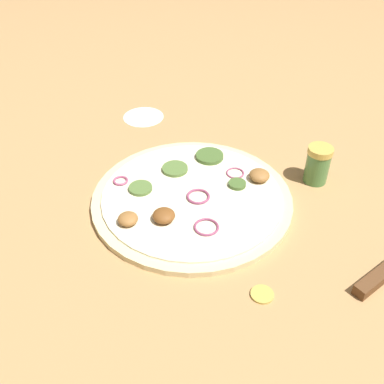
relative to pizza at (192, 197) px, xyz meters
The scene contains 5 objects.
ground_plane 0.01m from the pizza, 60.82° to the right, with size 3.00×3.00×0.00m, color tan.
pizza is the anchor object (origin of this frame).
spice_jar 0.24m from the pizza, 49.77° to the left, with size 0.05×0.05×0.07m.
loose_cap 0.23m from the pizza, 29.21° to the right, with size 0.03×0.03×0.01m.
flour_patch 0.33m from the pizza, 145.73° to the left, with size 0.09×0.09×0.00m.
Camera 1 is at (0.36, -0.51, 0.52)m, focal length 42.00 mm.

